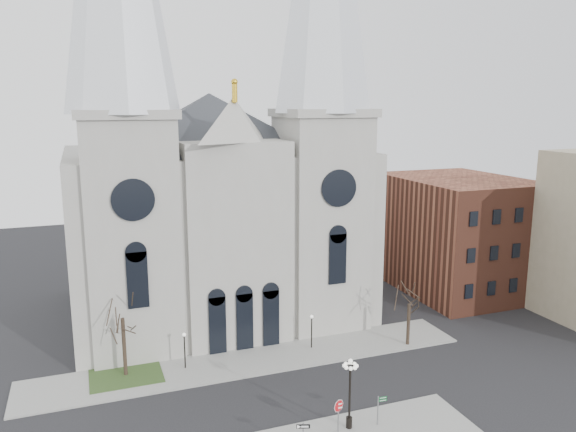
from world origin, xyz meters
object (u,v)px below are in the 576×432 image
object	(u,v)px
globe_lamp	(350,385)
street_name_sign	(379,408)
stop_sign	(338,409)
one_way_sign	(303,432)

from	to	relation	value
globe_lamp	street_name_sign	distance (m)	2.98
stop_sign	globe_lamp	world-z (taller)	globe_lamp
stop_sign	street_name_sign	bearing A→B (deg)	-0.22
one_way_sign	stop_sign	bearing A→B (deg)	37.71
stop_sign	globe_lamp	xyz separation A→B (m)	(1.06, 0.40, 1.46)
stop_sign	street_name_sign	size ratio (longest dim) A/B	1.17
stop_sign	one_way_sign	size ratio (longest dim) A/B	1.26
globe_lamp	street_name_sign	size ratio (longest dim) A/B	2.37
one_way_sign	globe_lamp	bearing A→B (deg)	38.33
globe_lamp	one_way_sign	world-z (taller)	globe_lamp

